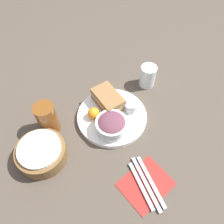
% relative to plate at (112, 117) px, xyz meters
% --- Properties ---
extents(ground_plane, '(4.00, 4.00, 0.00)m').
position_rel_plate_xyz_m(ground_plane, '(0.00, 0.00, -0.01)').
color(ground_plane, '#4C4238').
extents(plate, '(0.27, 0.27, 0.02)m').
position_rel_plate_xyz_m(plate, '(0.00, 0.00, 0.00)').
color(plate, white).
rests_on(plate, ground_plane).
extents(sandwich, '(0.14, 0.09, 0.06)m').
position_rel_plate_xyz_m(sandwich, '(0.05, -0.02, 0.04)').
color(sandwich, olive).
rests_on(sandwich, plate).
extents(salad_bowl, '(0.12, 0.12, 0.07)m').
position_rel_plate_xyz_m(salad_bowl, '(-0.05, 0.04, 0.04)').
color(salad_bowl, silver).
rests_on(salad_bowl, plate).
extents(dressing_cup, '(0.05, 0.05, 0.04)m').
position_rel_plate_xyz_m(dressing_cup, '(-0.03, -0.07, 0.03)').
color(dressing_cup, '#99999E').
rests_on(dressing_cup, plate).
extents(orange_wedge, '(0.05, 0.05, 0.05)m').
position_rel_plate_xyz_m(orange_wedge, '(0.04, 0.06, 0.03)').
color(orange_wedge, orange).
rests_on(orange_wedge, plate).
extents(drink_glass, '(0.07, 0.07, 0.13)m').
position_rel_plate_xyz_m(drink_glass, '(0.11, 0.21, 0.06)').
color(drink_glass, brown).
rests_on(drink_glass, ground_plane).
extents(bread_basket, '(0.17, 0.17, 0.07)m').
position_rel_plate_xyz_m(bread_basket, '(0.03, 0.29, 0.02)').
color(bread_basket, brown).
rests_on(bread_basket, ground_plane).
extents(napkin, '(0.13, 0.16, 0.00)m').
position_rel_plate_xyz_m(napkin, '(-0.27, 0.08, -0.01)').
color(napkin, '#B22823').
rests_on(napkin, ground_plane).
extents(fork, '(0.18, 0.07, 0.01)m').
position_rel_plate_xyz_m(fork, '(-0.28, 0.07, -0.00)').
color(fork, '#B2B2B7').
rests_on(fork, napkin).
extents(knife, '(0.19, 0.07, 0.01)m').
position_rel_plate_xyz_m(knife, '(-0.27, 0.08, -0.00)').
color(knife, '#B2B2B7').
rests_on(knife, napkin).
extents(spoon, '(0.16, 0.06, 0.01)m').
position_rel_plate_xyz_m(spoon, '(-0.26, 0.10, -0.00)').
color(spoon, '#B2B2B7').
rests_on(spoon, napkin).
extents(water_glass, '(0.07, 0.07, 0.10)m').
position_rel_plate_xyz_m(water_glass, '(0.04, -0.23, 0.04)').
color(water_glass, silver).
rests_on(water_glass, ground_plane).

